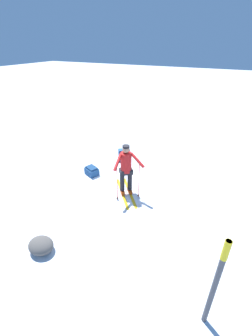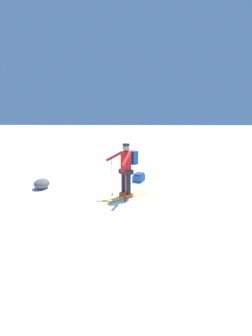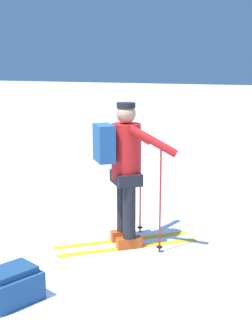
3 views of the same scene
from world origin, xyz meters
name	(u,v)px [view 3 (image 3 of 3)]	position (x,y,z in m)	size (l,w,h in m)	color
ground_plane	(86,251)	(0.00, 0.00, 0.00)	(80.00, 80.00, 0.00)	white
skier	(124,164)	(0.37, -0.33, 1.00)	(1.36, 1.55, 1.72)	gold
dropped_backpack	(12,285)	(-1.29, 0.11, 0.15)	(0.59, 0.53, 0.33)	navy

